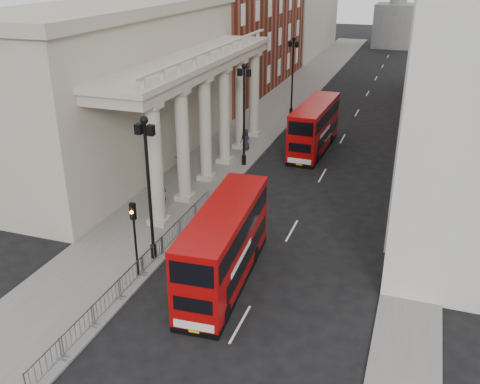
{
  "coord_description": "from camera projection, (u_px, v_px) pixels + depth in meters",
  "views": [
    {
      "loc": [
        12.73,
        -19.44,
        15.78
      ],
      "look_at": [
        2.8,
        9.21,
        2.54
      ],
      "focal_mm": 40.0,
      "sensor_mm": 36.0,
      "label": 1
    }
  ],
  "objects": [
    {
      "name": "east_building",
      "position": [
        477.0,
        2.0,
        44.87
      ],
      "size": [
        8.0,
        55.0,
        25.0
      ],
      "primitive_type": "cube",
      "color": "silver",
      "rests_on": "ground"
    },
    {
      "name": "crowd_barriers",
      "position": [
        142.0,
        265.0,
        28.73
      ],
      "size": [
        0.5,
        18.75,
        1.1
      ],
      "color": "gray",
      "rests_on": "sidewalk_west"
    },
    {
      "name": "bus_near",
      "position": [
        225.0,
        244.0,
        27.74
      ],
      "size": [
        3.0,
        9.91,
        4.22
      ],
      "rotation": [
        0.0,
        0.0,
        0.07
      ],
      "color": "#9D0707",
      "rests_on": "ground"
    },
    {
      "name": "sidewalk_west",
      "position": [
        253.0,
        129.0,
        53.82
      ],
      "size": [
        6.0,
        140.0,
        0.12
      ],
      "primitive_type": "cube",
      "color": "slate",
      "rests_on": "ground"
    },
    {
      "name": "lamp_post_north",
      "position": [
        293.0,
        71.0,
        56.36
      ],
      "size": [
        1.05,
        0.44,
        8.32
      ],
      "color": "black",
      "rests_on": "sidewalk_west"
    },
    {
      "name": "bus_far",
      "position": [
        314.0,
        126.0,
        47.3
      ],
      "size": [
        2.67,
        9.93,
        4.26
      ],
      "rotation": [
        0.0,
        0.0,
        -0.03
      ],
      "color": "#AB0708",
      "rests_on": "ground"
    },
    {
      "name": "pedestrian_c",
      "position": [
        245.0,
        140.0,
        47.46
      ],
      "size": [
        1.04,
        0.79,
        1.9
      ],
      "primitive_type": "imported",
      "rotation": [
        0.0,
        0.0,
        6.07
      ],
      "color": "black",
      "rests_on": "sidewalk_west"
    },
    {
      "name": "sidewalk_east",
      "position": [
        425.0,
        146.0,
        48.87
      ],
      "size": [
        3.0,
        140.0,
        0.12
      ],
      "primitive_type": "cube",
      "color": "slate",
      "rests_on": "ground"
    },
    {
      "name": "portico_building",
      "position": [
        121.0,
        91.0,
        43.31
      ],
      "size": [
        9.0,
        28.0,
        12.0
      ],
      "primitive_type": "cube",
      "color": "#AAA48E",
      "rests_on": "ground"
    },
    {
      "name": "kerb",
      "position": [
        281.0,
        132.0,
        52.93
      ],
      "size": [
        0.2,
        140.0,
        0.14
      ],
      "primitive_type": "cube",
      "color": "slate",
      "rests_on": "ground"
    },
    {
      "name": "lamp_post_south",
      "position": [
        148.0,
        180.0,
        28.65
      ],
      "size": [
        1.05,
        0.44,
        8.32
      ],
      "color": "black",
      "rests_on": "sidewalk_west"
    },
    {
      "name": "pedestrian_b",
      "position": [
        181.0,
        158.0,
        43.08
      ],
      "size": [
        1.15,
        1.07,
        1.89
      ],
      "primitive_type": "imported",
      "rotation": [
        0.0,
        0.0,
        3.66
      ],
      "color": "#2A2522",
      "rests_on": "sidewalk_west"
    },
    {
      "name": "pedestrian_a",
      "position": [
        162.0,
        194.0,
        36.48
      ],
      "size": [
        0.76,
        0.58,
        1.88
      ],
      "primitive_type": "imported",
      "rotation": [
        0.0,
        0.0,
        -0.2
      ],
      "color": "black",
      "rests_on": "sidewalk_west"
    },
    {
      "name": "traffic_light",
      "position": [
        134.0,
        226.0,
        27.59
      ],
      "size": [
        0.28,
        0.33,
        4.3
      ],
      "color": "black",
      "rests_on": "sidewalk_west"
    },
    {
      "name": "lamp_post_mid",
      "position": [
        244.0,
        108.0,
        42.5
      ],
      "size": [
        1.05,
        0.44,
        8.32
      ],
      "color": "black",
      "rests_on": "sidewalk_west"
    },
    {
      "name": "ground",
      "position": [
        128.0,
        300.0,
        26.97
      ],
      "size": [
        260.0,
        260.0,
        0.0
      ],
      "primitive_type": "plane",
      "color": "black",
      "rests_on": "ground"
    },
    {
      "name": "brick_building",
      "position": [
        241.0,
        1.0,
        67.29
      ],
      "size": [
        9.0,
        32.0,
        22.0
      ],
      "primitive_type": "cube",
      "color": "maroon",
      "rests_on": "ground"
    }
  ]
}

